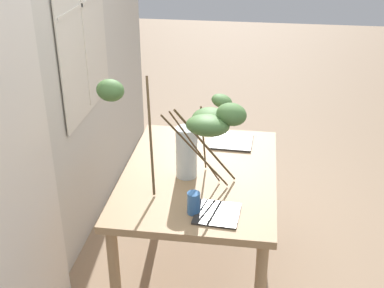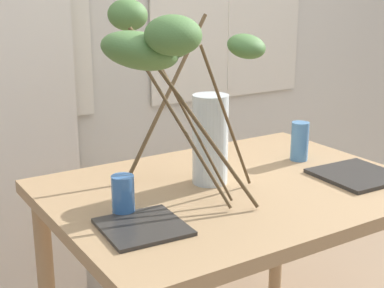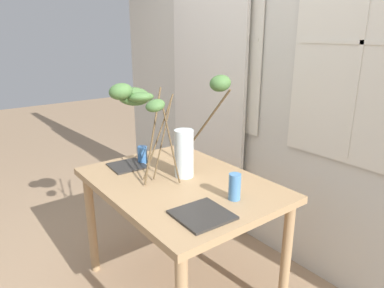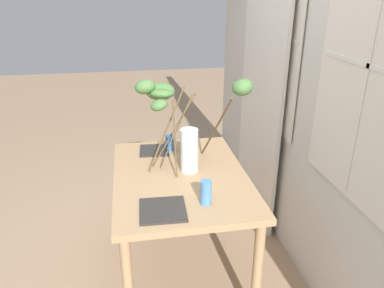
% 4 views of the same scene
% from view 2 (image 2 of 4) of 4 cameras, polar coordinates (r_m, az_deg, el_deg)
% --- Properties ---
extents(back_wall_with_windows, '(4.23, 0.14, 2.63)m').
position_cam_2_polar(back_wall_with_windows, '(2.49, -8.11, 13.86)').
color(back_wall_with_windows, beige).
rests_on(back_wall_with_windows, ground).
extents(dining_table, '(1.19, 0.87, 0.78)m').
position_cam_2_polar(dining_table, '(1.87, 4.25, -7.01)').
color(dining_table, tan).
rests_on(dining_table, ground).
extents(vase_with_branches, '(0.61, 0.83, 0.60)m').
position_cam_2_polar(vase_with_branches, '(1.64, -1.81, 6.85)').
color(vase_with_branches, silver).
rests_on(vase_with_branches, dining_table).
extents(drinking_glass_blue_left, '(0.07, 0.07, 0.12)m').
position_cam_2_polar(drinking_glass_blue_left, '(1.60, -7.09, -5.24)').
color(drinking_glass_blue_left, '#386BAD').
rests_on(drinking_glass_blue_left, dining_table).
extents(drinking_glass_blue_right, '(0.07, 0.07, 0.15)m').
position_cam_2_polar(drinking_glass_blue_right, '(2.11, 11.00, 0.28)').
color(drinking_glass_blue_right, '#4C84BC').
rests_on(drinking_glass_blue_right, dining_table).
extents(plate_square_left, '(0.23, 0.23, 0.01)m').
position_cam_2_polar(plate_square_left, '(1.52, -5.08, -8.48)').
color(plate_square_left, '#2D2B28').
rests_on(plate_square_left, dining_table).
extents(plate_square_right, '(0.27, 0.27, 0.01)m').
position_cam_2_polar(plate_square_right, '(1.99, 16.59, -3.07)').
color(plate_square_right, '#2D2B28').
rests_on(plate_square_right, dining_table).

